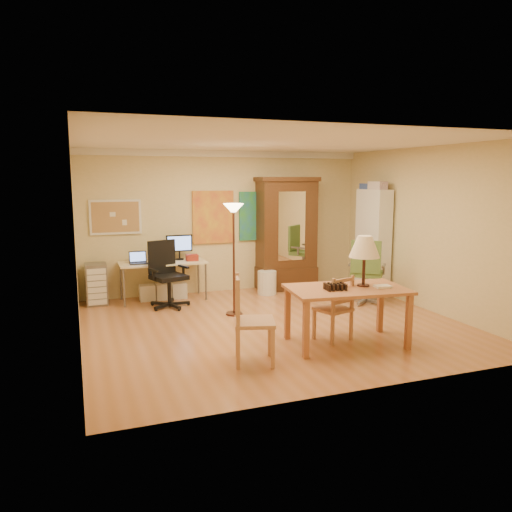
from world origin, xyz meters
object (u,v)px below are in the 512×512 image
object	(u,v)px
dining_table	(353,276)
computer_desk	(164,276)
office_chair_black	(168,289)
office_chair_green	(366,286)
armoire	(286,241)
bookshelf	(373,242)

from	to	relation	value
dining_table	computer_desk	distance (m)	3.85
dining_table	office_chair_black	distance (m)	3.43
dining_table	computer_desk	size ratio (longest dim) A/B	1.06
office_chair_green	dining_table	bearing A→B (deg)	-127.11
computer_desk	office_chair_green	size ratio (longest dim) A/B	1.35
armoire	office_chair_green	bearing A→B (deg)	-61.88
dining_table	bookshelf	size ratio (longest dim) A/B	0.82
computer_desk	bookshelf	distance (m)	3.95
bookshelf	armoire	bearing A→B (deg)	145.47
dining_table	office_chair_black	size ratio (longest dim) A/B	1.44
office_chair_green	bookshelf	world-z (taller)	bookshelf
armoire	bookshelf	xyz separation A→B (m)	(1.37, -0.94, 0.02)
dining_table	computer_desk	xyz separation A→B (m)	(-1.93, 3.30, -0.49)
dining_table	office_chair_green	size ratio (longest dim) A/B	1.43
dining_table	bookshelf	world-z (taller)	bookshelf
office_chair_green	armoire	distance (m)	1.92
computer_desk	office_chair_black	distance (m)	0.57
dining_table	office_chair_black	world-z (taller)	dining_table
dining_table	office_chair_black	xyz separation A→B (m)	(-1.96, 2.75, -0.61)
computer_desk	office_chair_black	bearing A→B (deg)	-93.58
bookshelf	computer_desk	bearing A→B (deg)	167.27
office_chair_green	bookshelf	bearing A→B (deg)	50.73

